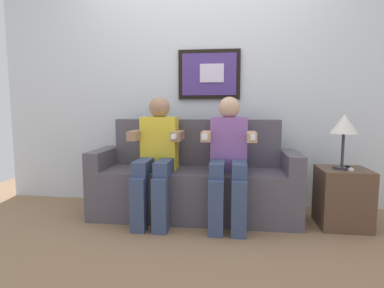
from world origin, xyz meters
TOP-DOWN VIEW (x-y plane):
  - ground_plane at (0.00, 0.00)m, footprint 5.56×5.56m
  - back_wall_assembly at (0.00, 0.76)m, footprint 4.28×0.10m
  - couch at (0.00, 0.33)m, footprint 1.88×0.58m
  - person_on_left at (-0.32, 0.16)m, footprint 0.46×0.56m
  - person_on_right at (0.32, 0.16)m, footprint 0.46×0.56m
  - side_table_right at (1.29, 0.22)m, footprint 0.40×0.40m
  - table_lamp at (1.27, 0.22)m, footprint 0.22×0.22m
  - spare_remote_on_table at (1.31, 0.18)m, footprint 0.04×0.13m

SIDE VIEW (x-z plane):
  - ground_plane at x=0.00m, z-range 0.00..0.00m
  - side_table_right at x=1.29m, z-range 0.00..0.50m
  - couch at x=0.00m, z-range -0.14..0.76m
  - spare_remote_on_table at x=1.31m, z-range 0.50..0.52m
  - person_on_left at x=-0.32m, z-range 0.05..1.16m
  - person_on_right at x=0.32m, z-range 0.05..1.16m
  - table_lamp at x=1.27m, z-range 0.63..1.09m
  - back_wall_assembly at x=0.00m, z-range 0.00..2.60m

